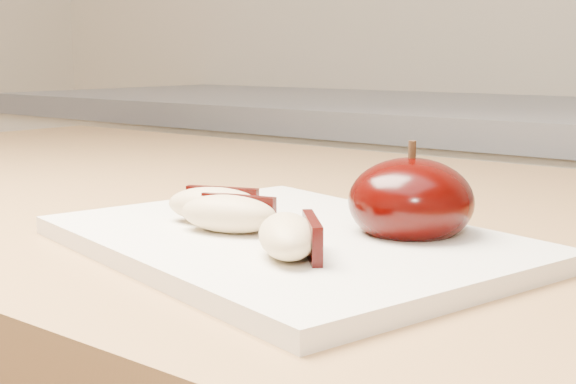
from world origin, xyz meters
The scene contains 5 objects.
cutting_board centered at (0.00, 0.36, 0.91)m, with size 0.28×0.21×0.01m, color silver.
apple_half centered at (0.06, 0.40, 0.93)m, with size 0.09×0.09×0.06m.
apple_wedge_a centered at (-0.06, 0.35, 0.92)m, with size 0.07×0.05×0.02m.
apple_wedge_b centered at (-0.03, 0.34, 0.92)m, with size 0.07×0.05×0.02m.
apple_wedge_c centered at (0.04, 0.31, 0.92)m, with size 0.07×0.07×0.02m.
Camera 1 is at (0.29, -0.01, 1.02)m, focal length 50.00 mm.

